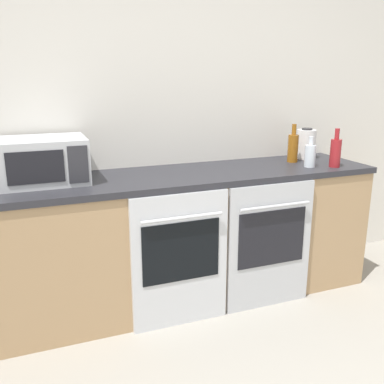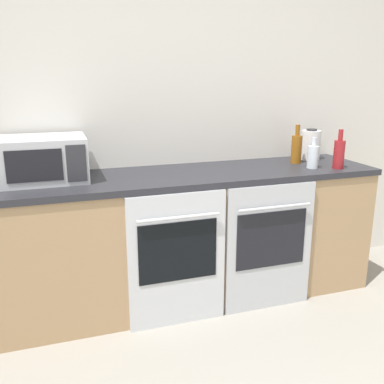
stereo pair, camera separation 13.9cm
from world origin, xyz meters
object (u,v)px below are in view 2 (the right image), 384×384
Objects in this scene: bottle_clear at (313,156)px; oven_right at (270,247)px; kettle at (311,145)px; bottle_red at (339,153)px; oven_left at (177,260)px; microwave at (43,159)px; bottle_amber at (297,148)px.

oven_right is at bearing -154.54° from bottle_clear.
bottle_clear is at bearing 25.46° from oven_right.
bottle_red is at bearing -89.63° from kettle.
bottle_red is (1.19, 0.13, 0.56)m from oven_left.
microwave is 2.38× the size of bottle_clear.
kettle is (-0.00, 0.34, 0.01)m from bottle_red.
oven_left and oven_right have the same top height.
oven_right is 1.68× the size of microwave.
bottle_amber reaches higher than bottle_red.
oven_left is 0.62m from oven_right.
kettle is at bearing 59.73° from bottle_clear.
bottle_amber is at bearing -0.31° from microwave.
kettle is (1.19, 0.47, 0.57)m from oven_left.
oven_right is (0.62, 0.00, 0.00)m from oven_left.
oven_right is 3.16× the size of bottle_red.
oven_right is 0.81m from bottle_red.
microwave is 1.88× the size of bottle_red.
kettle is at bearing 90.37° from bottle_red.
oven_right is 0.93m from kettle.
oven_right is at bearing -167.27° from bottle_red.
bottle_amber reaches higher than oven_left.
oven_left is 1.32m from bottle_red.
bottle_amber is (0.39, 0.38, 0.57)m from oven_right.
bottle_red is (0.57, 0.13, 0.56)m from oven_right.
oven_left is at bearing -173.86° from bottle_red.
bottle_clear is 0.91× the size of kettle.
bottle_clear reaches higher than oven_right.
oven_right is at bearing -16.33° from microwave.
bottle_red is 0.34m from kettle.
microwave is at bearing 179.69° from bottle_amber.
kettle reaches higher than bottle_clear.
kettle is at bearing 21.37° from oven_left.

